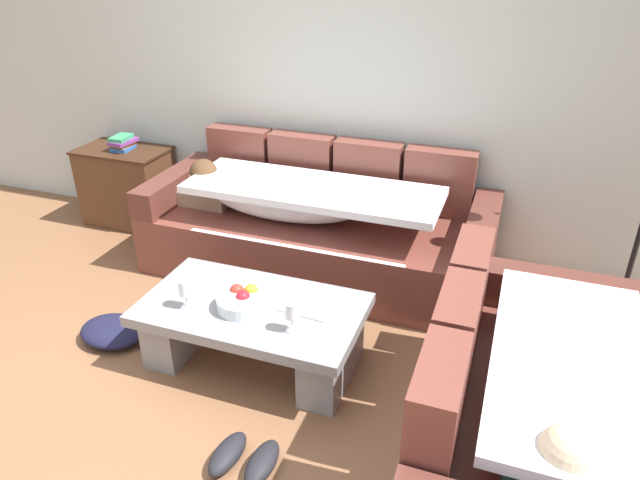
# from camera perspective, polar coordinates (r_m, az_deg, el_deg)

# --- Properties ---
(ground_plane) EXTENTS (14.00, 14.00, 0.00)m
(ground_plane) POSITION_cam_1_polar(r_m,az_deg,el_deg) (3.14, -15.13, -16.27)
(ground_plane) COLOR brown
(back_wall) EXTENTS (9.00, 0.10, 2.70)m
(back_wall) POSITION_cam_1_polar(r_m,az_deg,el_deg) (4.27, -0.75, 17.02)
(back_wall) COLOR #B9C2BB
(back_wall) RESTS_ON ground_plane
(couch_along_wall) EXTENTS (2.39, 0.92, 0.88)m
(couch_along_wall) POSITION_cam_1_polar(r_m,az_deg,el_deg) (4.06, -0.73, 1.22)
(couch_along_wall) COLOR brown
(couch_along_wall) RESTS_ON ground_plane
(couch_near_window) EXTENTS (0.92, 1.71, 0.88)m
(couch_near_window) POSITION_cam_1_polar(r_m,az_deg,el_deg) (2.70, 20.27, -16.31)
(couch_near_window) COLOR brown
(couch_near_window) RESTS_ON ground_plane
(coffee_table) EXTENTS (1.20, 0.68, 0.38)m
(coffee_table) POSITION_cam_1_polar(r_m,az_deg,el_deg) (3.23, -6.63, -8.46)
(coffee_table) COLOR gray
(coffee_table) RESTS_ON ground_plane
(fruit_bowl) EXTENTS (0.28, 0.28, 0.10)m
(fruit_bowl) POSITION_cam_1_polar(r_m,az_deg,el_deg) (3.12, -7.63, -5.91)
(fruit_bowl) COLOR silver
(fruit_bowl) RESTS_ON coffee_table
(wine_glass_near_left) EXTENTS (0.07, 0.07, 0.17)m
(wine_glass_near_left) POSITION_cam_1_polar(r_m,az_deg,el_deg) (3.13, -13.21, -4.71)
(wine_glass_near_left) COLOR silver
(wine_glass_near_left) RESTS_ON coffee_table
(wine_glass_near_right) EXTENTS (0.07, 0.07, 0.17)m
(wine_glass_near_right) POSITION_cam_1_polar(r_m,az_deg,el_deg) (2.88, -2.80, -7.08)
(wine_glass_near_right) COLOR silver
(wine_glass_near_right) RESTS_ON coffee_table
(open_magazine) EXTENTS (0.29, 0.23, 0.01)m
(open_magazine) POSITION_cam_1_polar(r_m,az_deg,el_deg) (3.12, -1.26, -6.48)
(open_magazine) COLOR white
(open_magazine) RESTS_ON coffee_table
(side_cabinet) EXTENTS (0.72, 0.44, 0.64)m
(side_cabinet) POSITION_cam_1_polar(r_m,az_deg,el_deg) (5.05, -18.47, 5.08)
(side_cabinet) COLOR #4F2F1B
(side_cabinet) RESTS_ON ground_plane
(book_stack_on_cabinet) EXTENTS (0.16, 0.23, 0.11)m
(book_stack_on_cabinet) POSITION_cam_1_polar(r_m,az_deg,el_deg) (4.91, -18.93, 9.08)
(book_stack_on_cabinet) COLOR #2D569E
(book_stack_on_cabinet) RESTS_ON side_cabinet
(pair_of_shoes) EXTENTS (0.30, 0.28, 0.09)m
(pair_of_shoes) POSITION_cam_1_polar(r_m,az_deg,el_deg) (2.81, -7.45, -20.61)
(pair_of_shoes) COLOR black
(pair_of_shoes) RESTS_ON ground_plane
(crumpled_garment) EXTENTS (0.41, 0.33, 0.12)m
(crumpled_garment) POSITION_cam_1_polar(r_m,az_deg,el_deg) (3.69, -19.81, -8.48)
(crumpled_garment) COLOR #191933
(crumpled_garment) RESTS_ON ground_plane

